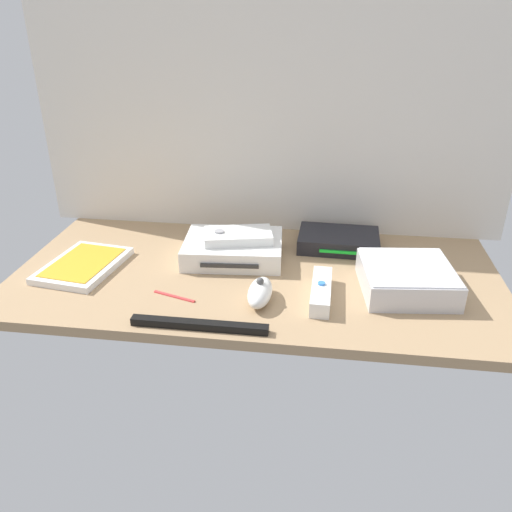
{
  "coord_description": "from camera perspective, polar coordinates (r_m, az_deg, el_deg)",
  "views": [
    {
      "loc": [
        12.71,
        -93.52,
        50.43
      ],
      "look_at": [
        0.0,
        0.0,
        4.0
      ],
      "focal_mm": 36.23,
      "sensor_mm": 36.0,
      "label": 1
    }
  ],
  "objects": [
    {
      "name": "game_case",
      "position": [
        1.15,
        -18.52,
        -0.96
      ],
      "size": [
        16.08,
        20.69,
        1.56
      ],
      "rotation": [
        0.0,
        0.0,
        -0.14
      ],
      "color": "white",
      "rests_on": "ground_plane"
    },
    {
      "name": "remote_nunchuk",
      "position": [
        0.96,
        0.45,
        -4.03
      ],
      "size": [
        4.8,
        10.17,
        5.1
      ],
      "rotation": [
        0.0,
        0.0,
        -0.04
      ],
      "color": "white",
      "rests_on": "ground_plane"
    },
    {
      "name": "sensor_bar",
      "position": [
        0.9,
        -6.29,
        -7.58
      ],
      "size": [
        24.0,
        1.84,
        1.4
      ],
      "primitive_type": "cube",
      "rotation": [
        0.0,
        0.0,
        0.0
      ],
      "color": "black",
      "rests_on": "ground_plane"
    },
    {
      "name": "stylus_pen",
      "position": [
        1.0,
        -9.01,
        -4.3
      ],
      "size": [
        8.78,
        3.44,
        0.7
      ],
      "primitive_type": "cylinder",
      "rotation": [
        0.0,
        1.57,
        2.83
      ],
      "color": "red",
      "rests_on": "ground_plane"
    },
    {
      "name": "game_console",
      "position": [
        1.13,
        -2.52,
        0.82
      ],
      "size": [
        22.16,
        17.71,
        4.4
      ],
      "rotation": [
        0.0,
        0.0,
        0.08
      ],
      "color": "white",
      "rests_on": "ground_plane"
    },
    {
      "name": "remote_classic_pad",
      "position": [
        1.11,
        -2.0,
        2.23
      ],
      "size": [
        15.82,
        11.01,
        2.4
      ],
      "rotation": [
        0.0,
        0.0,
        0.23
      ],
      "color": "white",
      "rests_on": "game_console"
    },
    {
      "name": "ground_plane",
      "position": [
        1.07,
        0.0,
        -2.39
      ],
      "size": [
        100.0,
        48.0,
        2.0
      ],
      "primitive_type": "cube",
      "color": "#9E7F5B",
      "rests_on": "ground"
    },
    {
      "name": "network_router",
      "position": [
        1.19,
        9.09,
        1.71
      ],
      "size": [
        18.36,
        12.79,
        3.4
      ],
      "rotation": [
        0.0,
        0.0,
        -0.03
      ],
      "color": "black",
      "rests_on": "ground_plane"
    },
    {
      "name": "mini_computer",
      "position": [
        1.04,
        16.32,
        -2.38
      ],
      "size": [
        18.73,
        18.73,
        5.3
      ],
      "rotation": [
        0.0,
        0.0,
        0.11
      ],
      "color": "silver",
      "rests_on": "ground_plane"
    },
    {
      "name": "remote_wand",
      "position": [
        0.98,
        7.2,
        -3.88
      ],
      "size": [
        3.91,
        14.87,
        3.4
      ],
      "rotation": [
        0.0,
        0.0,
        -0.02
      ],
      "color": "white",
      "rests_on": "ground_plane"
    },
    {
      "name": "back_wall",
      "position": [
        1.2,
        1.66,
        17.37
      ],
      "size": [
        110.0,
        1.2,
        64.0
      ],
      "primitive_type": "cube",
      "color": "silver",
      "rests_on": "ground"
    }
  ]
}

